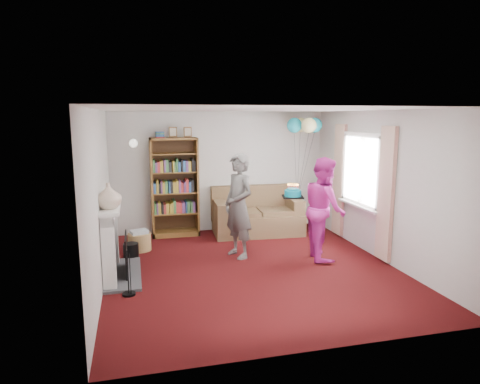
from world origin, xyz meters
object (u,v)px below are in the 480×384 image
object	(u,v)px
person_magenta	(324,208)
sofa	(257,216)
person_striped	(239,206)
bookcase	(174,188)
birthday_cake	(293,193)

from	to	relation	value
person_magenta	sofa	bearing A→B (deg)	28.85
person_magenta	person_striped	bearing A→B (deg)	82.74
bookcase	birthday_cake	distance (m)	2.68
bookcase	sofa	size ratio (longest dim) A/B	1.22
person_magenta	birthday_cake	bearing A→B (deg)	92.32
bookcase	birthday_cake	xyz separation A→B (m)	(1.77, -2.00, 0.17)
bookcase	person_striped	xyz separation A→B (m)	(0.93, -1.65, -0.08)
person_striped	person_magenta	size ratio (longest dim) A/B	1.03
bookcase	birthday_cake	size ratio (longest dim) A/B	6.57
sofa	birthday_cake	distance (m)	1.94
sofa	person_striped	xyz separation A→B (m)	(-0.74, -1.42, 0.54)
person_striped	birthday_cake	xyz separation A→B (m)	(0.85, -0.35, 0.24)
birthday_cake	sofa	bearing A→B (deg)	93.43
person_striped	person_magenta	distance (m)	1.45
person_magenta	birthday_cake	world-z (taller)	person_magenta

